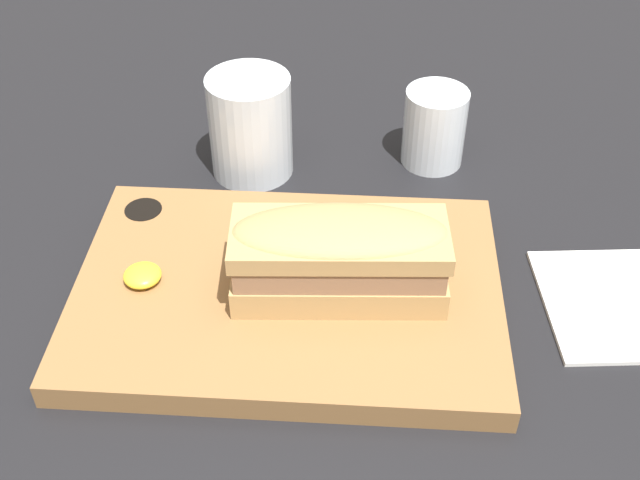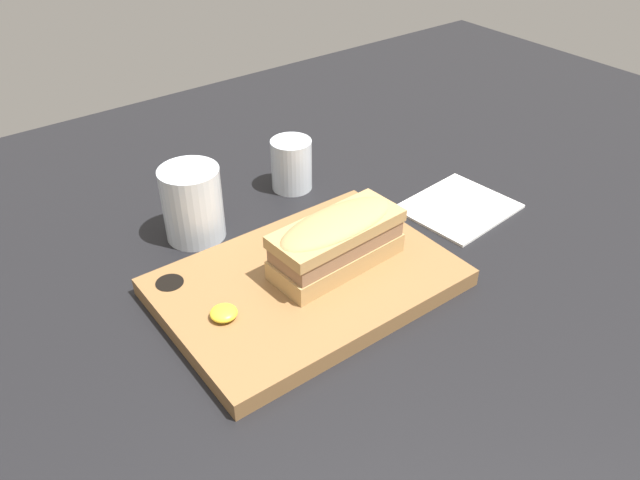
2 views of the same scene
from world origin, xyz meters
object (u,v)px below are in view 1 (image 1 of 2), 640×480
at_px(wine_glass, 429,131).
at_px(water_glass, 246,132).
at_px(napkin, 629,303).
at_px(sandwich, 333,253).
at_px(serving_board, 282,292).

bearing_deg(wine_glass, water_glass, -171.36).
bearing_deg(napkin, sandwich, -175.31).
xyz_separation_m(serving_board, water_glass, (-0.05, 0.18, 0.03)).
bearing_deg(water_glass, wine_glass, 8.64).
xyz_separation_m(serving_board, wine_glass, (0.12, 0.21, 0.02)).
distance_m(sandwich, napkin, 0.25).
bearing_deg(water_glass, sandwich, -63.60).
relative_size(serving_board, wine_glass, 4.38).
height_order(serving_board, wine_glass, wine_glass).
height_order(wine_glass, napkin, wine_glass).
bearing_deg(sandwich, wine_glass, 68.73).
bearing_deg(water_glass, napkin, -26.73).
relative_size(wine_glass, napkin, 0.49).
relative_size(serving_board, sandwich, 2.02).
bearing_deg(serving_board, napkin, 2.89).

